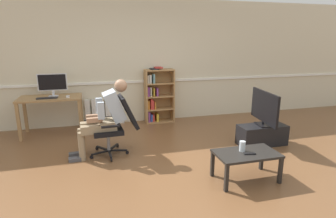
{
  "coord_description": "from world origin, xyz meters",
  "views": [
    {
      "loc": [
        -1.02,
        -3.45,
        1.84
      ],
      "look_at": [
        0.15,
        0.85,
        0.7
      ],
      "focal_mm": 29.21,
      "sensor_mm": 36.0,
      "label": 1
    }
  ],
  "objects_px": {
    "computer_mouse": "(68,96)",
    "radiator": "(105,112)",
    "tv_screen": "(264,108)",
    "coffee_table": "(246,156)",
    "imac_monitor": "(52,83)",
    "computer_desk": "(51,103)",
    "drinking_glass": "(242,146)",
    "bookshelf": "(157,96)",
    "office_chair": "(117,123)",
    "person_seated": "(105,116)",
    "tv_stand": "(262,135)",
    "spare_remote": "(250,154)",
    "keyboard": "(47,98)"
  },
  "relations": [
    {
      "from": "bookshelf",
      "to": "imac_monitor",
      "type": "bearing_deg",
      "value": -174.29
    },
    {
      "from": "computer_mouse",
      "to": "spare_remote",
      "type": "bearing_deg",
      "value": -47.16
    },
    {
      "from": "imac_monitor",
      "to": "tv_stand",
      "type": "xyz_separation_m",
      "value": [
        3.62,
        -1.66,
        -0.83
      ]
    },
    {
      "from": "tv_screen",
      "to": "spare_remote",
      "type": "xyz_separation_m",
      "value": [
        -0.95,
        -1.12,
        -0.28
      ]
    },
    {
      "from": "imac_monitor",
      "to": "radiator",
      "type": "xyz_separation_m",
      "value": [
        0.97,
        0.31,
        -0.72
      ]
    },
    {
      "from": "radiator",
      "to": "imac_monitor",
      "type": "bearing_deg",
      "value": -162.14
    },
    {
      "from": "tv_stand",
      "to": "spare_remote",
      "type": "bearing_deg",
      "value": -130.18
    },
    {
      "from": "bookshelf",
      "to": "drinking_glass",
      "type": "bearing_deg",
      "value": -80.14
    },
    {
      "from": "imac_monitor",
      "to": "coffee_table",
      "type": "height_order",
      "value": "imac_monitor"
    },
    {
      "from": "office_chair",
      "to": "imac_monitor",
      "type": "bearing_deg",
      "value": -144.63
    },
    {
      "from": "imac_monitor",
      "to": "tv_screen",
      "type": "distance_m",
      "value": 4.0
    },
    {
      "from": "radiator",
      "to": "drinking_glass",
      "type": "relative_size",
      "value": 6.0
    },
    {
      "from": "imac_monitor",
      "to": "computer_mouse",
      "type": "distance_m",
      "value": 0.42
    },
    {
      "from": "office_chair",
      "to": "coffee_table",
      "type": "relative_size",
      "value": 1.16
    },
    {
      "from": "computer_desk",
      "to": "spare_remote",
      "type": "relative_size",
      "value": 7.74
    },
    {
      "from": "computer_mouse",
      "to": "tv_stand",
      "type": "bearing_deg",
      "value": -23.68
    },
    {
      "from": "computer_desk",
      "to": "drinking_glass",
      "type": "bearing_deg",
      "value": -43.82
    },
    {
      "from": "person_seated",
      "to": "tv_stand",
      "type": "height_order",
      "value": "person_seated"
    },
    {
      "from": "tv_stand",
      "to": "tv_screen",
      "type": "relative_size",
      "value": 0.92
    },
    {
      "from": "imac_monitor",
      "to": "computer_mouse",
      "type": "height_order",
      "value": "imac_monitor"
    },
    {
      "from": "tv_screen",
      "to": "coffee_table",
      "type": "distance_m",
      "value": 1.47
    },
    {
      "from": "keyboard",
      "to": "spare_remote",
      "type": "distance_m",
      "value": 3.8
    },
    {
      "from": "imac_monitor",
      "to": "keyboard",
      "type": "distance_m",
      "value": 0.34
    },
    {
      "from": "bookshelf",
      "to": "radiator",
      "type": "bearing_deg",
      "value": 175.14
    },
    {
      "from": "computer_mouse",
      "to": "drinking_glass",
      "type": "distance_m",
      "value": 3.42
    },
    {
      "from": "computer_desk",
      "to": "computer_mouse",
      "type": "distance_m",
      "value": 0.38
    },
    {
      "from": "computer_desk",
      "to": "spare_remote",
      "type": "distance_m",
      "value": 3.86
    },
    {
      "from": "person_seated",
      "to": "tv_stand",
      "type": "relative_size",
      "value": 1.44
    },
    {
      "from": "keyboard",
      "to": "office_chair",
      "type": "height_order",
      "value": "office_chair"
    },
    {
      "from": "office_chair",
      "to": "drinking_glass",
      "type": "bearing_deg",
      "value": 46.73
    },
    {
      "from": "keyboard",
      "to": "tv_stand",
      "type": "distance_m",
      "value": 4.03
    },
    {
      "from": "computer_mouse",
      "to": "drinking_glass",
      "type": "height_order",
      "value": "computer_mouse"
    },
    {
      "from": "keyboard",
      "to": "coffee_table",
      "type": "bearing_deg",
      "value": -42.2
    },
    {
      "from": "computer_desk",
      "to": "bookshelf",
      "type": "distance_m",
      "value": 2.21
    },
    {
      "from": "bookshelf",
      "to": "person_seated",
      "type": "distance_m",
      "value": 2.02
    },
    {
      "from": "keyboard",
      "to": "coffee_table",
      "type": "height_order",
      "value": "keyboard"
    },
    {
      "from": "imac_monitor",
      "to": "person_seated",
      "type": "relative_size",
      "value": 0.45
    },
    {
      "from": "coffee_table",
      "to": "drinking_glass",
      "type": "distance_m",
      "value": 0.14
    },
    {
      "from": "tv_stand",
      "to": "spare_remote",
      "type": "distance_m",
      "value": 1.48
    },
    {
      "from": "tv_screen",
      "to": "drinking_glass",
      "type": "xyz_separation_m",
      "value": [
        -0.99,
        -1.0,
        -0.22
      ]
    },
    {
      "from": "radiator",
      "to": "tv_stand",
      "type": "bearing_deg",
      "value": -36.68
    },
    {
      "from": "imac_monitor",
      "to": "computer_desk",
      "type": "bearing_deg",
      "value": -126.24
    },
    {
      "from": "person_seated",
      "to": "computer_mouse",
      "type": "bearing_deg",
      "value": -155.35
    },
    {
      "from": "tv_screen",
      "to": "coffee_table",
      "type": "height_order",
      "value": "tv_screen"
    },
    {
      "from": "drinking_glass",
      "to": "office_chair",
      "type": "bearing_deg",
      "value": 140.05
    },
    {
      "from": "keyboard",
      "to": "imac_monitor",
      "type": "bearing_deg",
      "value": 66.76
    },
    {
      "from": "office_chair",
      "to": "spare_remote",
      "type": "bearing_deg",
      "value": 44.94
    },
    {
      "from": "computer_mouse",
      "to": "office_chair",
      "type": "height_order",
      "value": "office_chair"
    },
    {
      "from": "computer_mouse",
      "to": "radiator",
      "type": "bearing_deg",
      "value": 36.45
    },
    {
      "from": "radiator",
      "to": "office_chair",
      "type": "height_order",
      "value": "office_chair"
    }
  ]
}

